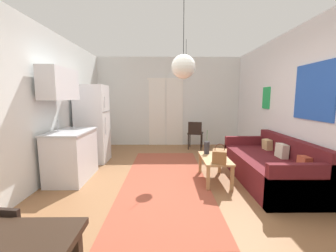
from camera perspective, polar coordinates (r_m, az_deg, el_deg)
name	(u,v)px	position (r m, az deg, el deg)	size (l,w,h in m)	color
ground_plane	(171,196)	(3.57, 0.92, -17.93)	(4.93, 7.52, 0.10)	#8E603D
wall_back	(169,102)	(6.73, 0.16, 6.32)	(4.53, 0.13, 2.70)	silver
wall_right	(319,107)	(3.96, 35.06, 4.24)	(0.12, 7.12, 2.70)	silver
wall_left	(22,107)	(3.87, -34.11, 4.24)	(0.12, 7.12, 2.70)	silver
area_rug	(165,180)	(4.03, -0.71, -14.03)	(1.46, 3.70, 0.01)	#9E4733
couch	(271,167)	(4.26, 25.67, -9.79)	(0.94, 2.06, 0.79)	#5B191E
coffee_table	(215,161)	(3.97, 12.27, -9.00)	(0.47, 0.89, 0.43)	tan
bamboo_vase	(207,148)	(4.14, 10.22, -5.66)	(0.10, 0.10, 0.45)	#2D2D33
handbag	(220,156)	(3.64, 13.50, -7.76)	(0.29, 0.31, 0.31)	brown
dining_chair_near	(11,247)	(2.01, -36.14, -24.43)	(0.46, 0.45, 0.82)	black
refrigerator	(93,124)	(5.24, -19.31, 0.52)	(0.67, 0.62, 1.76)	white
kitchen_counter	(69,140)	(4.27, -24.69, -3.27)	(0.64, 1.03, 1.99)	silver
accent_chair	(195,133)	(6.24, 7.22, -1.77)	(0.50, 0.49, 0.80)	black
pendant_lamp_near	(183,67)	(2.76, 4.09, 15.40)	(0.30, 0.30, 0.98)	black
pendant_lamp_far	(186,62)	(4.79, 4.80, 16.47)	(0.23, 0.23, 0.59)	black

